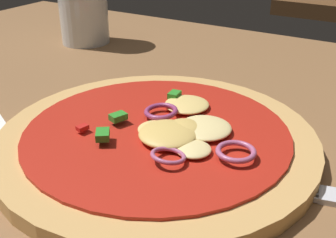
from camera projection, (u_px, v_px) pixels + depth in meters
name	position (u px, v px, depth m)	size (l,w,h in m)	color
dining_table	(165.00, 184.00, 0.36)	(1.24, 0.91, 0.04)	brown
pizza	(158.00, 138.00, 0.38)	(0.29, 0.29, 0.03)	tan
beer_glass	(83.00, 0.00, 0.65)	(0.08, 0.08, 0.15)	silver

